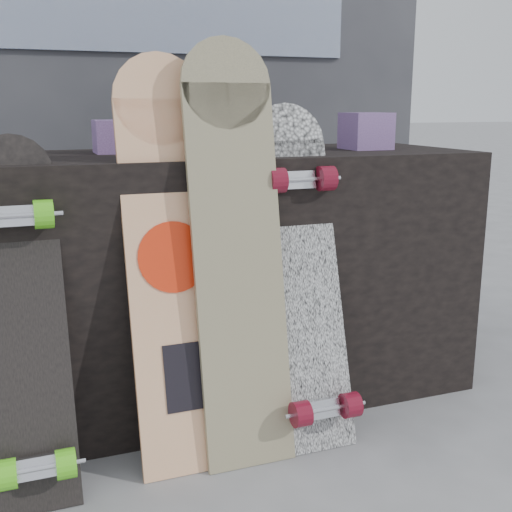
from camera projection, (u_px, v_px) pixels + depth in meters
name	position (u px, v px, depth m)	size (l,w,h in m)	color
ground	(279.00, 464.00, 1.73)	(60.00, 60.00, 0.00)	slate
vendor_table	(221.00, 276.00, 2.09)	(1.60, 0.60, 0.80)	black
booth	(158.00, 67.00, 2.71)	(2.40, 0.22, 2.20)	#36363C
merch_box_purple	(124.00, 136.00, 1.97)	(0.18, 0.12, 0.10)	#583770
merch_box_small	(366.00, 131.00, 2.14)	(0.14, 0.14, 0.12)	#583770
merch_box_flat	(170.00, 141.00, 2.08)	(0.22, 0.10, 0.06)	#D1B78C
longboard_geisha	(172.00, 251.00, 1.68)	(0.25, 0.27, 1.08)	beige
longboard_celtic	(237.00, 240.00, 1.69)	(0.24, 0.24, 1.12)	beige
longboard_cascadia	(304.00, 271.00, 1.81)	(0.22, 0.35, 0.95)	white
skateboard_dark	(23.00, 316.00, 1.54)	(0.20, 0.35, 0.88)	black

